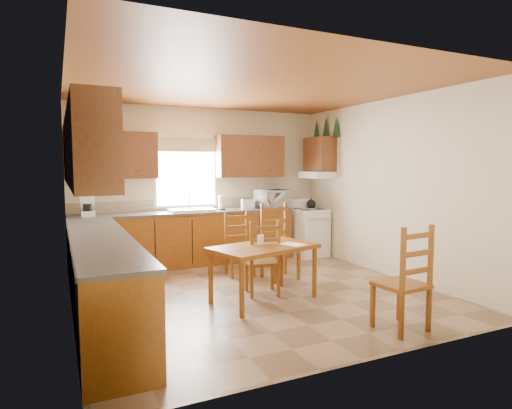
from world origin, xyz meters
name	(u,v)px	position (x,y,z in m)	size (l,w,h in m)	color
floor	(255,292)	(0.00, 0.00, 0.00)	(4.50, 4.50, 0.00)	#876C4F
ceiling	(255,87)	(0.00, 0.00, 2.70)	(4.50, 4.50, 0.00)	brown
wall_left	(68,197)	(-2.25, 0.00, 1.35)	(4.50, 4.50, 0.00)	beige
wall_right	(388,188)	(2.25, 0.00, 1.35)	(4.50, 4.50, 0.00)	beige
wall_back	(202,185)	(0.00, 2.25, 1.35)	(4.50, 4.50, 0.00)	beige
wall_front	(369,206)	(0.00, -2.25, 1.35)	(4.50, 4.50, 0.00)	beige
lower_cab_back	(187,239)	(-0.38, 1.95, 0.44)	(3.75, 0.60, 0.88)	brown
lower_cab_left	(101,279)	(-1.95, -0.15, 0.44)	(0.60, 3.60, 0.88)	brown
counter_back	(187,212)	(-0.38, 1.95, 0.90)	(3.75, 0.63, 0.04)	#4B4643
counter_left	(100,238)	(-1.95, -0.15, 0.90)	(0.63, 3.60, 0.04)	#4B4643
backsplash	(182,205)	(-0.38, 2.24, 1.01)	(3.75, 0.01, 0.18)	#9C8E6F
upper_cab_back_left	(112,155)	(-1.55, 2.08, 1.85)	(1.41, 0.33, 0.75)	brown
upper_cab_back_right	(250,157)	(0.86, 2.08, 1.85)	(1.25, 0.33, 0.75)	brown
upper_cab_left	(83,150)	(-2.08, -0.15, 1.85)	(0.33, 3.60, 0.75)	brown
upper_cab_stove	(320,154)	(2.08, 1.65, 1.90)	(0.33, 0.62, 0.62)	brown
range_hood	(317,175)	(2.03, 1.65, 1.52)	(0.44, 0.62, 0.12)	white
window_frame	(186,174)	(-0.30, 2.22, 1.55)	(1.13, 0.02, 1.18)	white
window_pane	(186,174)	(-0.30, 2.21, 1.55)	(1.05, 0.01, 1.10)	white
window_valance	(186,145)	(-0.30, 2.19, 2.05)	(1.19, 0.01, 0.24)	#537434
sink_basin	(191,210)	(-0.30, 1.95, 0.94)	(0.75, 0.45, 0.04)	silver
pine_decal_a	(336,127)	(2.21, 1.33, 2.38)	(0.22, 0.22, 0.36)	#194623
pine_decal_b	(326,126)	(2.21, 1.65, 2.42)	(0.22, 0.22, 0.36)	#194623
pine_decal_c	(316,130)	(2.21, 1.97, 2.38)	(0.22, 0.22, 0.36)	#194623
stove	(308,233)	(1.88, 1.70, 0.43)	(0.58, 0.60, 0.87)	white
coffeemaker	(88,204)	(-1.94, 1.91, 1.10)	(0.22, 0.26, 0.37)	white
paper_towel	(221,203)	(0.23, 1.91, 1.05)	(0.11, 0.11, 0.25)	white
toaster	(247,204)	(0.74, 1.94, 1.00)	(0.21, 0.13, 0.17)	white
microwave	(272,199)	(1.23, 1.91, 1.08)	(0.54, 0.39, 0.32)	white
dining_table	(264,273)	(-0.05, -0.35, 0.35)	(1.30, 0.74, 0.70)	brown
chair_near_left	(262,257)	(0.06, -0.09, 0.49)	(0.41, 0.39, 0.98)	brown
chair_near_right	(401,278)	(0.81, -1.81, 0.55)	(0.46, 0.44, 1.09)	brown
chair_far_left	(240,245)	(0.16, 0.91, 0.48)	(0.40, 0.38, 0.96)	brown
chair_far_right	(280,242)	(0.63, 0.47, 0.56)	(0.47, 0.45, 1.12)	brown
table_paper	(293,244)	(0.32, -0.43, 0.70)	(0.22, 0.29, 0.00)	white
table_card	(260,240)	(-0.06, -0.27, 0.76)	(0.10, 0.02, 0.13)	white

